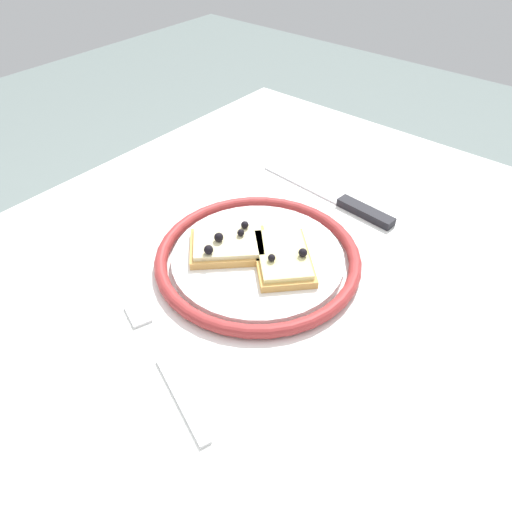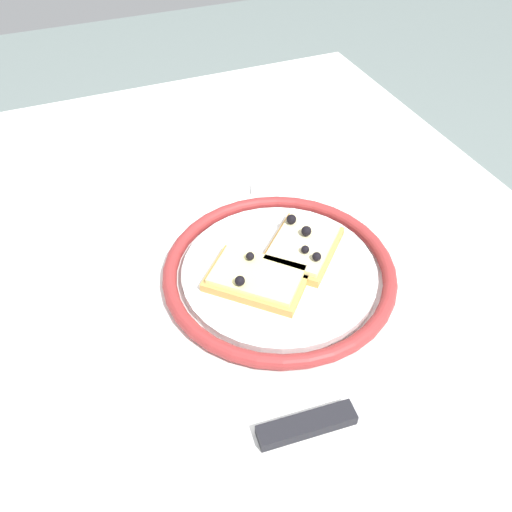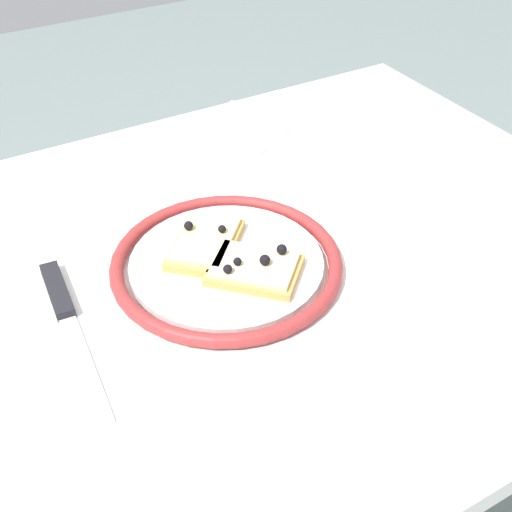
{
  "view_description": "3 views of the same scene",
  "coord_description": "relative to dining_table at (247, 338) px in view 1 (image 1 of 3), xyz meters",
  "views": [
    {
      "loc": [
        -0.33,
        -0.29,
        1.17
      ],
      "look_at": [
        0.01,
        -0.01,
        0.79
      ],
      "focal_mm": 33.76,
      "sensor_mm": 36.0,
      "label": 1
    },
    {
      "loc": [
        0.41,
        -0.18,
        1.2
      ],
      "look_at": [
        0.01,
        -0.01,
        0.78
      ],
      "focal_mm": 36.93,
      "sensor_mm": 36.0,
      "label": 2
    },
    {
      "loc": [
        0.3,
        0.54,
        1.26
      ],
      "look_at": [
        0.01,
        0.03,
        0.79
      ],
      "focal_mm": 47.94,
      "sensor_mm": 36.0,
      "label": 3
    }
  ],
  "objects": [
    {
      "name": "pizza_slice_near",
      "position": [
        0.02,
        0.04,
        0.14
      ],
      "size": [
        0.12,
        0.12,
        0.03
      ],
      "color": "tan",
      "rests_on": "plate"
    },
    {
      "name": "dining_table",
      "position": [
        0.0,
        0.0,
        0.0
      ],
      "size": [
        0.98,
        0.74,
        0.76
      ],
      "color": "white",
      "rests_on": "ground_plane"
    },
    {
      "name": "knife",
      "position": [
        0.21,
        -0.02,
        0.12
      ],
      "size": [
        0.04,
        0.24,
        0.01
      ],
      "color": "silver",
      "rests_on": "dining_table"
    },
    {
      "name": "pizza_slice_far",
      "position": [
        0.04,
        -0.03,
        0.14
      ],
      "size": [
        0.12,
        0.12,
        0.03
      ],
      "color": "tan",
      "rests_on": "plate"
    },
    {
      "name": "plate",
      "position": [
        0.03,
        0.01,
        0.13
      ],
      "size": [
        0.26,
        0.26,
        0.02
      ],
      "color": "white",
      "rests_on": "dining_table"
    },
    {
      "name": "fork",
      "position": [
        -0.16,
        -0.02,
        0.12
      ],
      "size": [
        0.09,
        0.19,
        0.0
      ],
      "color": "silver",
      "rests_on": "dining_table"
    }
  ]
}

